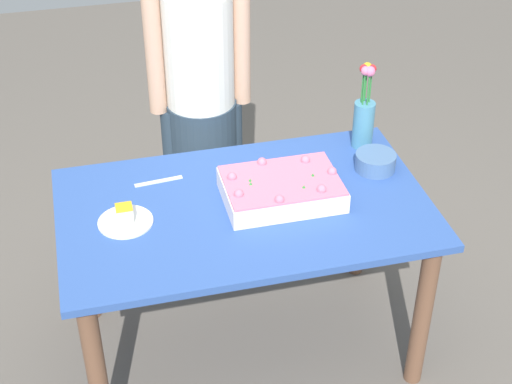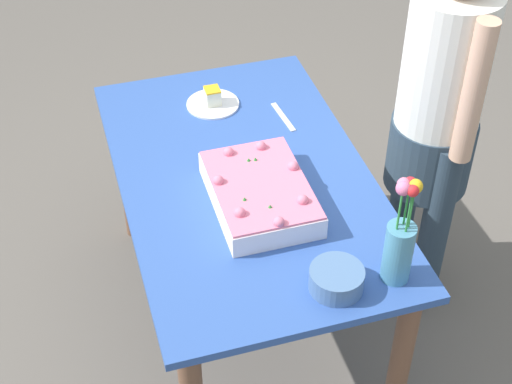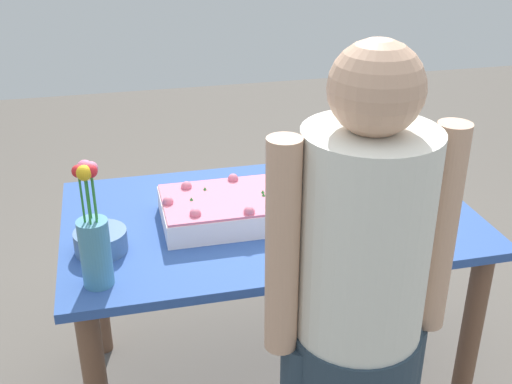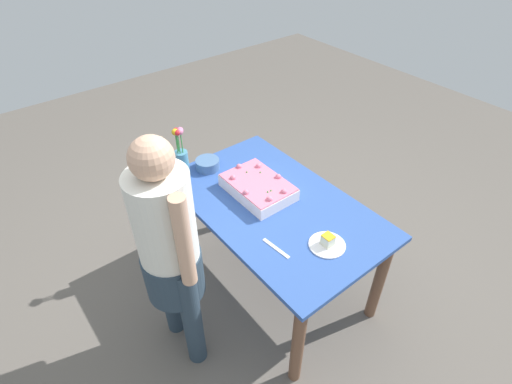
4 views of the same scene
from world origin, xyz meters
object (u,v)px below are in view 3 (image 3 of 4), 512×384
at_px(serving_plate_with_slice, 391,195).
at_px(cake_knife, 376,237).
at_px(sheet_cake, 228,208).
at_px(flower_vase, 94,240).
at_px(person_standing, 358,308).
at_px(fruit_bowl, 101,241).

distance_m(serving_plate_with_slice, cake_knife, 0.28).
height_order(sheet_cake, flower_vase, flower_vase).
xyz_separation_m(sheet_cake, flower_vase, (0.43, 0.29, 0.10)).
bearing_deg(cake_knife, flower_vase, 178.76).
distance_m(serving_plate_with_slice, person_standing, 0.84).
relative_size(serving_plate_with_slice, person_standing, 0.13).
bearing_deg(flower_vase, fruit_bowl, -93.21).
relative_size(cake_knife, fruit_bowl, 1.18).
distance_m(fruit_bowl, person_standing, 0.85).
distance_m(sheet_cake, flower_vase, 0.52).
relative_size(serving_plate_with_slice, flower_vase, 0.54).
bearing_deg(fruit_bowl, serving_plate_with_slice, -173.40).
relative_size(sheet_cake, serving_plate_with_slice, 2.17).
bearing_deg(person_standing, cake_knife, -28.25).
bearing_deg(cake_knife, sheet_cake, 147.54).
relative_size(fruit_bowl, person_standing, 0.11).
distance_m(flower_vase, person_standing, 0.74).
distance_m(sheet_cake, fruit_bowl, 0.43).
height_order(flower_vase, fruit_bowl, flower_vase).
relative_size(sheet_cake, flower_vase, 1.18).
height_order(fruit_bowl, person_standing, person_standing).
height_order(sheet_cake, cake_knife, sheet_cake).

